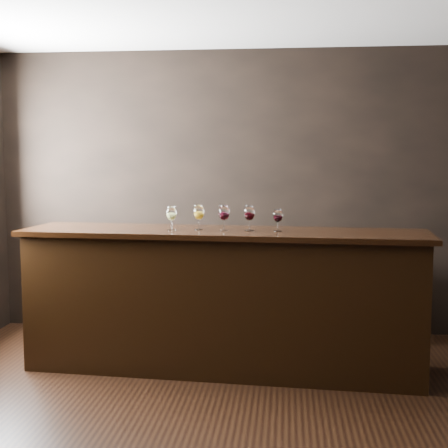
# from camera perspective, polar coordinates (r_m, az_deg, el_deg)

# --- Properties ---
(ground) EXTENTS (5.00, 5.00, 0.00)m
(ground) POSITION_cam_1_polar(r_m,az_deg,el_deg) (4.32, -0.09, -17.59)
(ground) COLOR black
(ground) RESTS_ON ground
(room_shell) EXTENTS (5.02, 4.52, 2.81)m
(room_shell) POSITION_cam_1_polar(r_m,az_deg,el_deg) (4.11, -3.18, 7.10)
(room_shell) COLOR black
(room_shell) RESTS_ON ground
(bar_counter) EXTENTS (3.22, 0.92, 1.11)m
(bar_counter) POSITION_cam_1_polar(r_m,az_deg,el_deg) (5.15, -0.10, -7.20)
(bar_counter) COLOR black
(bar_counter) RESTS_ON ground
(bar_top) EXTENTS (3.33, 1.00, 0.04)m
(bar_top) POSITION_cam_1_polar(r_m,az_deg,el_deg) (5.05, -0.11, -0.80)
(bar_top) COLOR black
(bar_top) RESTS_ON bar_counter
(back_bar_shelf) EXTENTS (2.36, 0.40, 0.85)m
(back_bar_shelf) POSITION_cam_1_polar(r_m,az_deg,el_deg) (6.13, 1.41, -6.33)
(back_bar_shelf) COLOR black
(back_bar_shelf) RESTS_ON ground
(glass_white) EXTENTS (0.08, 0.08, 0.19)m
(glass_white) POSITION_cam_1_polar(r_m,az_deg,el_deg) (5.06, -4.83, 0.93)
(glass_white) COLOR white
(glass_white) RESTS_ON bar_top
(glass_amber) EXTENTS (0.09, 0.09, 0.20)m
(glass_amber) POSITION_cam_1_polar(r_m,az_deg,el_deg) (5.08, -2.31, 1.03)
(glass_amber) COLOR white
(glass_amber) RESTS_ON bar_top
(glass_red_a) EXTENTS (0.09, 0.09, 0.21)m
(glass_red_a) POSITION_cam_1_polar(r_m,az_deg,el_deg) (4.99, 0.00, 0.99)
(glass_red_a) COLOR white
(glass_red_a) RESTS_ON bar_top
(glass_red_b) EXTENTS (0.09, 0.09, 0.20)m
(glass_red_b) POSITION_cam_1_polar(r_m,az_deg,el_deg) (4.99, 2.34, 0.95)
(glass_red_b) COLOR white
(glass_red_b) RESTS_ON bar_top
(glass_red_c) EXTENTS (0.08, 0.08, 0.18)m
(glass_red_c) POSITION_cam_1_polar(r_m,az_deg,el_deg) (4.98, 4.96, 0.73)
(glass_red_c) COLOR white
(glass_red_c) RESTS_ON bar_top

